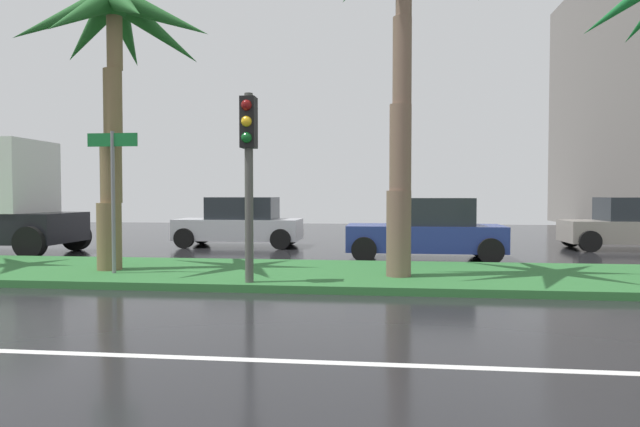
{
  "coord_description": "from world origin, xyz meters",
  "views": [
    {
      "loc": [
        5.74,
        -3.84,
        1.82
      ],
      "look_at": [
        4.05,
        10.55,
        1.31
      ],
      "focal_mm": 30.83,
      "sensor_mm": 36.0,
      "label": 1
    }
  ],
  "objects_px": {
    "traffic_signal_median_right": "(249,152)",
    "car_in_traffic_second": "(426,230)",
    "street_name_sign": "(113,182)",
    "car_in_traffic_leading": "(240,223)",
    "palm_tree_centre_left": "(115,42)",
    "car_in_traffic_third": "(635,225)"
  },
  "relations": [
    {
      "from": "car_in_traffic_leading",
      "to": "palm_tree_centre_left",
      "type": "bearing_deg",
      "value": 82.27
    },
    {
      "from": "car_in_traffic_leading",
      "to": "car_in_traffic_second",
      "type": "bearing_deg",
      "value": 153.43
    },
    {
      "from": "street_name_sign",
      "to": "car_in_traffic_leading",
      "type": "xyz_separation_m",
      "value": [
        0.7,
        7.67,
        -1.25
      ]
    },
    {
      "from": "car_in_traffic_leading",
      "to": "car_in_traffic_third",
      "type": "height_order",
      "value": "same"
    },
    {
      "from": "palm_tree_centre_left",
      "to": "street_name_sign",
      "type": "xyz_separation_m",
      "value": [
        0.25,
        -0.67,
        -3.12
      ]
    },
    {
      "from": "street_name_sign",
      "to": "car_in_traffic_second",
      "type": "xyz_separation_m",
      "value": [
        6.86,
        4.59,
        -1.25
      ]
    },
    {
      "from": "street_name_sign",
      "to": "car_in_traffic_second",
      "type": "bearing_deg",
      "value": 33.76
    },
    {
      "from": "traffic_signal_median_right",
      "to": "car_in_traffic_third",
      "type": "bearing_deg",
      "value": 39.67
    },
    {
      "from": "traffic_signal_median_right",
      "to": "street_name_sign",
      "type": "height_order",
      "value": "traffic_signal_median_right"
    },
    {
      "from": "palm_tree_centre_left",
      "to": "street_name_sign",
      "type": "height_order",
      "value": "palm_tree_centre_left"
    },
    {
      "from": "car_in_traffic_third",
      "to": "traffic_signal_median_right",
      "type": "bearing_deg",
      "value": 39.67
    },
    {
      "from": "car_in_traffic_leading",
      "to": "car_in_traffic_second",
      "type": "relative_size",
      "value": 1.0
    },
    {
      "from": "car_in_traffic_leading",
      "to": "car_in_traffic_third",
      "type": "bearing_deg",
      "value": -178.63
    },
    {
      "from": "street_name_sign",
      "to": "car_in_traffic_third",
      "type": "relative_size",
      "value": 0.7
    },
    {
      "from": "palm_tree_centre_left",
      "to": "traffic_signal_median_right",
      "type": "xyz_separation_m",
      "value": [
        3.41,
        -1.55,
        -2.58
      ]
    },
    {
      "from": "car_in_traffic_third",
      "to": "car_in_traffic_second",
      "type": "bearing_deg",
      "value": 25.97
    },
    {
      "from": "street_name_sign",
      "to": "car_in_traffic_second",
      "type": "relative_size",
      "value": 0.7
    },
    {
      "from": "palm_tree_centre_left",
      "to": "street_name_sign",
      "type": "distance_m",
      "value": 3.2
    },
    {
      "from": "street_name_sign",
      "to": "car_in_traffic_third",
      "type": "bearing_deg",
      "value": 29.98
    },
    {
      "from": "traffic_signal_median_right",
      "to": "car_in_traffic_second",
      "type": "relative_size",
      "value": 0.83
    },
    {
      "from": "street_name_sign",
      "to": "car_in_traffic_third",
      "type": "xyz_separation_m",
      "value": [
        13.83,
        7.98,
        -1.25
      ]
    },
    {
      "from": "traffic_signal_median_right",
      "to": "car_in_traffic_second",
      "type": "bearing_deg",
      "value": 55.82
    }
  ]
}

